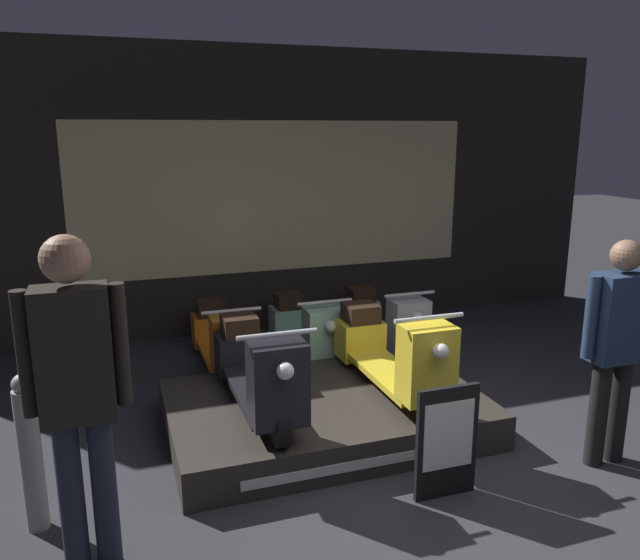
{
  "coord_description": "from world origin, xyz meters",
  "views": [
    {
      "loc": [
        -1.87,
        -3.01,
        2.31
      ],
      "look_at": [
        -0.15,
        2.01,
        1.02
      ],
      "focal_mm": 35.0,
      "sensor_mm": 36.0,
      "label": 1
    }
  ],
  "objects": [
    {
      "name": "scooter_backrow_0",
      "position": [
        -0.91,
        2.76,
        0.3
      ],
      "size": [
        0.52,
        1.62,
        0.78
      ],
      "color": "black",
      "rests_on": "ground_plane"
    },
    {
      "name": "display_platform",
      "position": [
        -0.37,
        1.23,
        0.14
      ],
      "size": [
        2.4,
        1.56,
        0.28
      ],
      "color": "#2D2823",
      "rests_on": "ground_plane"
    },
    {
      "name": "scooter_backrow_2",
      "position": [
        0.82,
        2.76,
        0.3
      ],
      "size": [
        0.52,
        1.62,
        0.78
      ],
      "color": "black",
      "rests_on": "ground_plane"
    },
    {
      "name": "price_sign_board",
      "position": [
        0.06,
        0.13,
        0.38
      ],
      "size": [
        0.43,
        0.04,
        0.75
      ],
      "color": "black",
      "rests_on": "ground_plane"
    },
    {
      "name": "person_left_browsing",
      "position": [
        -2.08,
        0.14,
        1.06
      ],
      "size": [
        0.52,
        0.24,
        1.83
      ],
      "color": "#232838",
      "rests_on": "ground_plane"
    },
    {
      "name": "ground_plane",
      "position": [
        0.0,
        0.0,
        0.0
      ],
      "size": [
        30.0,
        30.0,
        0.0
      ],
      "primitive_type": "plane",
      "color": "#2D2D33"
    },
    {
      "name": "person_right_browsing",
      "position": [
        1.34,
        0.14,
        0.93
      ],
      "size": [
        0.55,
        0.22,
        1.6
      ],
      "color": "black",
      "rests_on": "ground_plane"
    },
    {
      "name": "scooter_display_right",
      "position": [
        0.17,
        1.21,
        0.58
      ],
      "size": [
        0.52,
        1.62,
        0.78
      ],
      "color": "black",
      "rests_on": "display_platform"
    },
    {
      "name": "scooter_backrow_1",
      "position": [
        -0.05,
        2.76,
        0.3
      ],
      "size": [
        0.52,
        1.62,
        0.78
      ],
      "color": "black",
      "rests_on": "ground_plane"
    },
    {
      "name": "shop_wall_back",
      "position": [
        0.0,
        3.93,
        1.6
      ],
      "size": [
        8.3,
        0.09,
        3.2
      ],
      "color": "#28231E",
      "rests_on": "ground_plane"
    },
    {
      "name": "street_bollard",
      "position": [
        -2.4,
        0.62,
        0.49
      ],
      "size": [
        0.13,
        0.13,
        0.98
      ],
      "color": "gray",
      "rests_on": "ground_plane"
    },
    {
      "name": "scooter_display_left",
      "position": [
        -0.91,
        1.21,
        0.58
      ],
      "size": [
        0.52,
        1.62,
        0.78
      ],
      "color": "black",
      "rests_on": "display_platform"
    }
  ]
}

